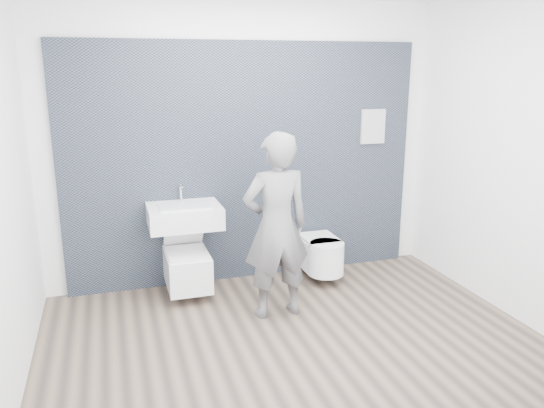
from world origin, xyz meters
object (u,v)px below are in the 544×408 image
object	(u,v)px
toilet_rounded	(321,254)
visitor	(276,226)
toilet_square	(187,267)
washbasin	(184,215)

from	to	relation	value
toilet_rounded	visitor	xyz separation A→B (m)	(-0.69, -0.61, 0.55)
toilet_square	visitor	bearing A→B (deg)	-42.74
washbasin	toilet_square	world-z (taller)	washbasin
visitor	toilet_rounded	bearing A→B (deg)	-141.41
washbasin	visitor	bearing A→B (deg)	-44.20
toilet_rounded	toilet_square	bearing A→B (deg)	178.94
toilet_square	visitor	distance (m)	1.08
washbasin	visitor	size ratio (longest dim) A/B	0.41
washbasin	toilet_rounded	xyz separation A→B (m)	(1.38, -0.06, -0.52)
visitor	toilet_square	bearing A→B (deg)	-45.84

